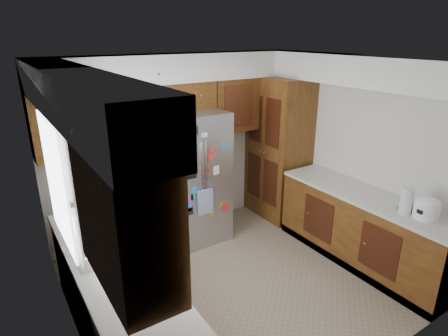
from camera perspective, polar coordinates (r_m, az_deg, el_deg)
The scene contains 12 objects.
floor at distance 4.60m, azimuth 2.60°, elevation -16.72°, with size 3.60×3.60×0.00m, color gray.
room_shell at distance 4.04m, azimuth -1.25°, elevation 6.75°, with size 3.64×3.24×2.52m.
left_counter_run at distance 3.88m, azimuth -14.96°, elevation -17.47°, with size 1.36×3.20×0.92m.
right_counter_run at distance 5.02m, azimuth 20.26°, elevation -8.99°, with size 0.63×2.25×0.92m.
pantry at distance 5.77m, azimuth 8.27°, elevation 2.93°, with size 0.60×0.90×2.15m, color #43240D.
fridge at distance 5.06m, azimuth -5.18°, elevation -1.50°, with size 0.90×0.79×1.80m.
bridge_cabinet at distance 4.98m, azimuth -6.82°, elevation 10.92°, with size 0.96×0.34×0.35m, color #43240D.
fridge_top_items at distance 4.86m, azimuth -7.26°, elevation 14.19°, with size 0.93×0.29×0.27m.
sink_assembly at distance 3.61m, azimuth -18.22°, elevation -10.32°, with size 0.52×0.70×0.37m.
left_counter_clutter at distance 4.21m, azimuth -20.45°, elevation -5.14°, with size 0.31×0.81×0.38m.
rice_cooker at distance 4.43m, azimuth 28.58°, elevation -5.29°, with size 0.27×0.26×0.23m.
paper_towel at distance 4.43m, azimuth 26.04°, elevation -4.52°, with size 0.13×0.13×0.28m, color white.
Camera 1 is at (-2.18, -2.98, 2.74)m, focal length 30.00 mm.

